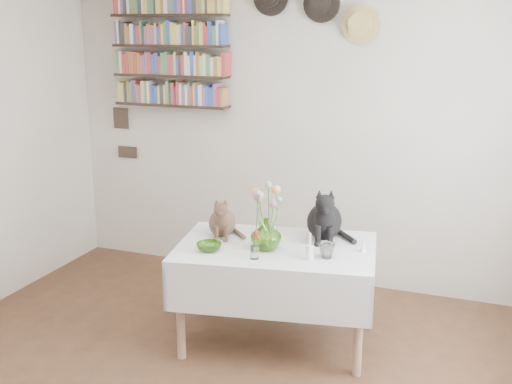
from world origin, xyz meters
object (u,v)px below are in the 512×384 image
at_px(dining_table, 276,270).
at_px(bookshelf_unit, 170,51).
at_px(tabby_cat, 222,215).
at_px(black_cat, 325,212).
at_px(flower_vase, 266,234).

height_order(dining_table, bookshelf_unit, bookshelf_unit).
relative_size(tabby_cat, black_cat, 0.77).
relative_size(flower_vase, bookshelf_unit, 0.20).
height_order(dining_table, tabby_cat, tabby_cat).
bearing_deg(bookshelf_unit, flower_vase, -42.34).
relative_size(dining_table, black_cat, 3.72).
xyz_separation_m(dining_table, bookshelf_unit, (-1.29, 1.06, 1.33)).
relative_size(dining_table, flower_vase, 6.79).
bearing_deg(black_cat, dining_table, -149.31).
bearing_deg(black_cat, tabby_cat, -179.29).
bearing_deg(black_cat, bookshelf_unit, 137.20).
xyz_separation_m(flower_vase, bookshelf_unit, (-1.25, 1.14, 1.07)).
bearing_deg(tabby_cat, flower_vase, -42.06).
xyz_separation_m(dining_table, tabby_cat, (-0.41, 0.07, 0.31)).
height_order(dining_table, black_cat, black_cat).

